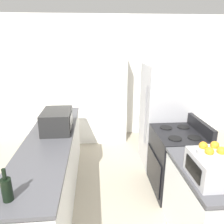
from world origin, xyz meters
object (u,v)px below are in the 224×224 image
at_px(stove, 176,161).
at_px(wine_bottle, 7,189).
at_px(pantry_cabinet, 102,97).
at_px(fruit_bowl, 212,151).
at_px(toaster_oven, 212,168).
at_px(refrigerator, 164,116).
at_px(microwave, 57,121).

xyz_separation_m(stove, wine_bottle, (-1.83, -1.17, 0.54)).
bearing_deg(wine_bottle, pantry_cabinet, 74.10).
relative_size(wine_bottle, fruit_bowl, 1.14).
distance_m(stove, fruit_bowl, 1.26).
height_order(toaster_oven, fruit_bowl, fruit_bowl).
xyz_separation_m(pantry_cabinet, toaster_oven, (0.86, -2.87, 0.06)).
xyz_separation_m(refrigerator, microwave, (-1.69, -0.55, 0.17)).
distance_m(refrigerator, toaster_oven, 1.82).
distance_m(microwave, toaster_oven, 1.98).
distance_m(refrigerator, wine_bottle, 2.69).
bearing_deg(fruit_bowl, pantry_cabinet, 106.35).
height_order(microwave, fruit_bowl, fruit_bowl).
height_order(stove, fruit_bowl, fruit_bowl).
bearing_deg(toaster_oven, fruit_bowl, 144.57).
height_order(wine_bottle, toaster_oven, wine_bottle).
xyz_separation_m(toaster_oven, fruit_bowl, (-0.02, 0.01, 0.16)).
relative_size(stove, refrigerator, 0.61).
xyz_separation_m(pantry_cabinet, wine_bottle, (-0.85, -3.00, 0.04)).
distance_m(pantry_cabinet, toaster_oven, 3.00).
height_order(microwave, toaster_oven, microwave).
xyz_separation_m(refrigerator, toaster_oven, (-0.16, -1.80, 0.15)).
xyz_separation_m(refrigerator, fruit_bowl, (-0.17, -1.79, 0.31)).
distance_m(refrigerator, microwave, 1.79).
xyz_separation_m(stove, toaster_oven, (-0.12, -1.04, 0.55)).
relative_size(pantry_cabinet, fruit_bowl, 7.77).
relative_size(pantry_cabinet, toaster_oven, 4.62).
bearing_deg(toaster_oven, pantry_cabinet, 106.59).
distance_m(stove, refrigerator, 0.87).
bearing_deg(wine_bottle, microwave, 82.73).
xyz_separation_m(stove, fruit_bowl, (-0.14, -1.03, 0.71)).
relative_size(stove, toaster_oven, 2.55).
bearing_deg(refrigerator, fruit_bowl, -95.51).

